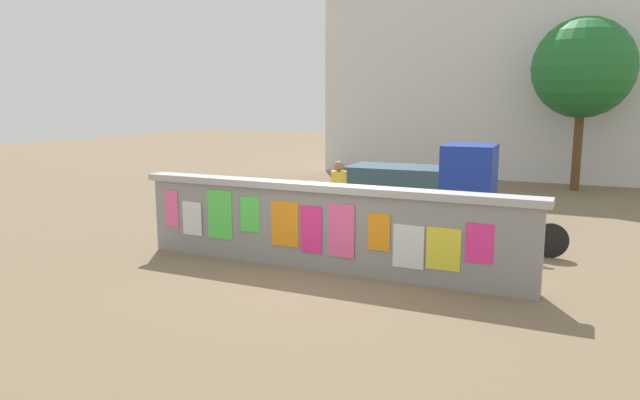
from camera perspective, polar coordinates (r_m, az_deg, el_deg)
name	(u,v)px	position (r m, az deg, el deg)	size (l,w,h in m)	color
ground	(436,199)	(17.70, 11.24, 0.09)	(60.00, 60.00, 0.00)	#7A664C
poster_wall	(324,226)	(10.09, 0.43, -2.54)	(7.29, 0.42, 1.51)	gray
auto_rickshaw_truck	(428,181)	(14.86, 10.50, 1.79)	(3.66, 1.66, 1.85)	black
motorcycle	(258,218)	(12.40, -6.01, -1.74)	(1.89, 0.61, 0.87)	black
bicycle_near	(521,237)	(11.69, 18.94, -3.44)	(1.69, 0.48, 0.95)	black
bicycle_far	(385,234)	(11.40, 6.34, -3.28)	(1.67, 0.55, 0.95)	black
person_walking	(339,190)	(12.68, 1.84, 0.97)	(0.45, 0.45, 1.62)	purple
tree_roadside	(583,68)	(20.54, 24.24, 11.61)	(3.14, 3.14, 5.46)	brown
building_background	(501,74)	(25.53, 17.24, 11.63)	(13.08, 6.94, 7.82)	silver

